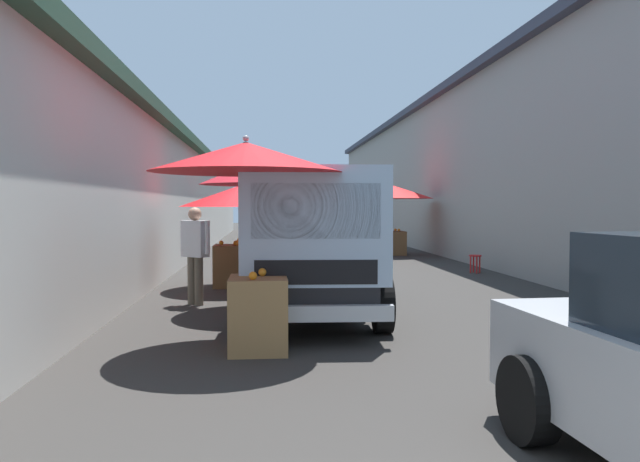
# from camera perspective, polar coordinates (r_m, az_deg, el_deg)

# --- Properties ---
(ground) EXTENTS (90.00, 90.00, 0.00)m
(ground) POSITION_cam_1_polar(r_m,az_deg,el_deg) (14.72, 1.73, -3.96)
(ground) COLOR #33302D
(building_left_whitewash) EXTENTS (49.80, 7.50, 3.55)m
(building_left_whitewash) POSITION_cam_1_polar(r_m,az_deg,el_deg) (17.71, -23.73, 2.69)
(building_left_whitewash) COLOR beige
(building_left_whitewash) RESTS_ON ground
(building_right_concrete) EXTENTS (49.80, 7.50, 5.39)m
(building_right_concrete) POSITION_cam_1_polar(r_m,az_deg,el_deg) (19.13, 23.55, 5.41)
(building_right_concrete) COLOR gray
(building_right_concrete) RESTS_ON ground
(fruit_stall_mid_lane) EXTENTS (2.72, 2.72, 2.38)m
(fruit_stall_mid_lane) POSITION_cam_1_polar(r_m,az_deg,el_deg) (20.42, 6.71, 3.06)
(fruit_stall_mid_lane) COLOR #9E9EA3
(fruit_stall_mid_lane) RESTS_ON ground
(fruit_stall_far_left) EXTENTS (2.36, 2.36, 2.09)m
(fruit_stall_far_left) POSITION_cam_1_polar(r_m,az_deg,el_deg) (12.19, -7.56, 2.18)
(fruit_stall_far_left) COLOR #9E9EA3
(fruit_stall_far_left) RESTS_ON ground
(fruit_stall_near_right) EXTENTS (2.14, 2.14, 2.47)m
(fruit_stall_near_right) POSITION_cam_1_polar(r_m,az_deg,el_deg) (9.60, -4.67, 4.00)
(fruit_stall_near_right) COLOR #9E9EA3
(fruit_stall_near_right) RESTS_ON ground
(fruit_stall_near_left) EXTENTS (2.27, 2.27, 2.35)m
(fruit_stall_near_left) POSITION_cam_1_polar(r_m,az_deg,el_deg) (18.36, -4.84, 2.91)
(fruit_stall_near_left) COLOR #9E9EA3
(fruit_stall_near_left) RESTS_ON ground
(fruit_stall_far_right) EXTENTS (2.18, 2.18, 2.41)m
(fruit_stall_far_right) POSITION_cam_1_polar(r_m,az_deg,el_deg) (6.97, -6.65, 3.92)
(fruit_stall_far_right) COLOR #9E9EA3
(fruit_stall_far_right) RESTS_ON ground
(delivery_truck) EXTENTS (4.98, 2.12, 2.08)m
(delivery_truck) POSITION_cam_1_polar(r_m,az_deg,el_deg) (8.41, -0.77, -1.56)
(delivery_truck) COLOR black
(delivery_truck) RESTS_ON ground
(vendor_by_crates) EXTENTS (0.60, 0.34, 1.58)m
(vendor_by_crates) POSITION_cam_1_polar(r_m,az_deg,el_deg) (17.53, -1.84, 0.01)
(vendor_by_crates) COLOR navy
(vendor_by_crates) RESTS_ON ground
(vendor_in_shade) EXTENTS (0.45, 0.51, 1.59)m
(vendor_in_shade) POSITION_cam_1_polar(r_m,az_deg,el_deg) (10.20, -11.49, -1.64)
(vendor_in_shade) COLOR #665B4C
(vendor_in_shade) RESTS_ON ground
(plastic_stool) EXTENTS (0.30, 0.30, 0.43)m
(plastic_stool) POSITION_cam_1_polar(r_m,az_deg,el_deg) (15.25, 14.17, -2.58)
(plastic_stool) COLOR red
(plastic_stool) RESTS_ON ground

